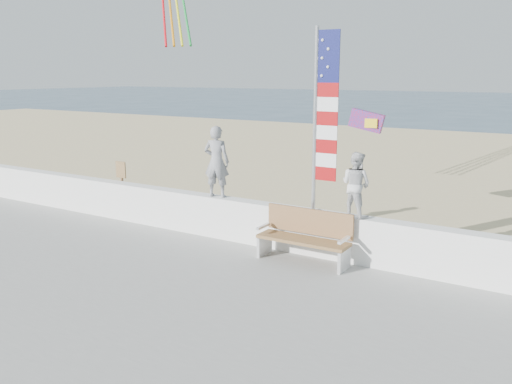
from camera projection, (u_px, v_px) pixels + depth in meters
ground at (196, 280)px, 9.96m from camera, size 220.00×220.00×0.00m
sand at (367, 190)px, 17.45m from camera, size 90.00×40.00×0.08m
seawall at (253, 222)px, 11.49m from camera, size 30.00×0.35×0.90m
adult at (217, 162)px, 11.70m from camera, size 0.64×0.50×1.55m
child at (356, 184)px, 10.11m from camera, size 0.70×0.61×1.23m
bench at (305, 236)px, 10.35m from camera, size 1.80×0.57×1.00m
flag at (321, 113)px, 10.21m from camera, size 0.50×0.08×3.50m
parafoil_kite at (368, 121)px, 13.36m from camera, size 0.91×0.36×0.61m
sign at (122, 184)px, 13.84m from camera, size 0.32×0.07×1.46m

